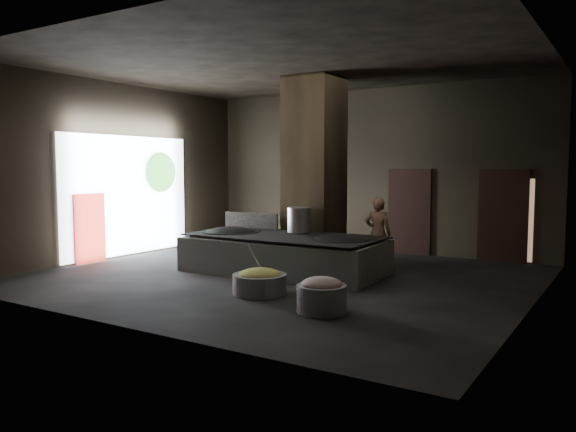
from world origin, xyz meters
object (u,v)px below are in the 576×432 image
Objects in this scene: hearth_platform at (284,255)px; cook at (378,233)px; meat_basin at (322,299)px; wok_left at (231,235)px; wok_right at (339,243)px; stock_pot at (299,220)px; veg_basin at (260,284)px.

cook reaches higher than hearth_platform.
cook is 2.03× the size of meat_basin.
meat_basin is at bearing -50.29° from hearth_platform.
hearth_platform reaches higher than meat_basin.
wok_left is 2.80m from wok_right.
cook is at bearing 33.92° from stock_pot.
wok_left is 4.64m from meat_basin.
wok_left is at bearing 137.98° from veg_basin.
wok_left is 1.07× the size of wok_right.
stock_pot reaches higher than hearth_platform.
cook is at bearing 77.81° from veg_basin.
hearth_platform is 4.38× the size of veg_basin.
veg_basin is at bearing 63.69° from cook.
stock_pot is at bearing 158.96° from wok_right.
meat_basin reaches higher than veg_basin.
meat_basin is at bearing -53.52° from stock_pot.
meat_basin is at bearing -33.70° from wok_left.
veg_basin is at bearing -71.91° from hearth_platform.
wok_left is at bearing 146.30° from meat_basin.
wok_right is at bearing -21.04° from stock_pot.
wok_left reaches higher than veg_basin.
wok_left is at bearing 14.12° from cook.
cook is at bearing 81.79° from wok_right.
hearth_platform is 2.22m from veg_basin.
hearth_platform is at bearing 1.97° from wok_left.
wok_right reaches higher than veg_basin.
stock_pot reaches higher than wok_right.
hearth_platform is 7.67× the size of stock_pot.
hearth_platform is at bearing -95.19° from stock_pot.
veg_basin is (-0.57, -2.11, -0.57)m from wok_right.
stock_pot is at bearing 21.80° from wok_left.
hearth_platform is 3.17× the size of wok_left.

